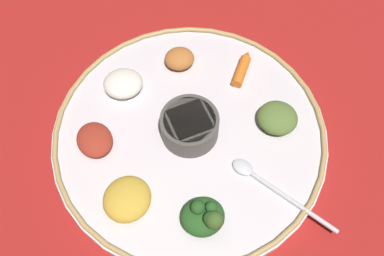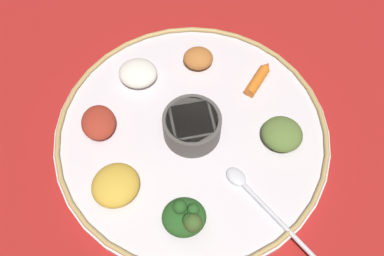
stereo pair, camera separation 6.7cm
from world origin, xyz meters
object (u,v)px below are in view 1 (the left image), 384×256
at_px(center_bowl, 192,125).
at_px(carrot_near_spoon, 244,68).
at_px(spoon, 270,184).
at_px(greens_pile, 207,216).

bearing_deg(center_bowl, carrot_near_spoon, -127.46).
relative_size(spoon, carrot_near_spoon, 2.01).
height_order(greens_pile, carrot_near_spoon, greens_pile).
relative_size(spoon, greens_pile, 1.94).
bearing_deg(center_bowl, spoon, 141.78).
relative_size(center_bowl, carrot_near_spoon, 1.21).
distance_m(center_bowl, greens_pile, 0.14).
bearing_deg(spoon, greens_pile, 29.49).
bearing_deg(greens_pile, spoon, -150.51).
height_order(spoon, greens_pile, greens_pile).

